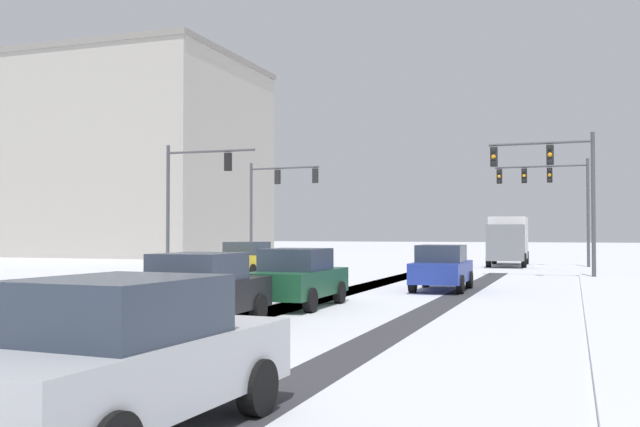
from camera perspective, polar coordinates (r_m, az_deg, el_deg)
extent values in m
cube|color=#38383D|center=(21.48, -1.06, -7.01)|extent=(1.18, 34.77, 0.01)
cube|color=#38383D|center=(20.45, 9.32, -7.27)|extent=(0.93, 34.77, 0.01)
cube|color=#38383D|center=(21.49, -1.09, -7.01)|extent=(1.18, 34.77, 0.01)
cylinder|color=#47474C|center=(46.15, -5.48, -0.02)|extent=(0.18, 0.18, 6.50)
cylinder|color=#47474C|center=(45.23, -2.85, 3.62)|extent=(4.71, 0.43, 0.12)
cube|color=black|center=(45.39, -3.38, 2.90)|extent=(0.34, 0.26, 0.90)
sphere|color=black|center=(45.56, -3.29, 3.27)|extent=(0.20, 0.20, 0.20)
sphere|color=orange|center=(45.53, -3.29, 2.89)|extent=(0.20, 0.20, 0.20)
sphere|color=black|center=(45.51, -3.29, 2.51)|extent=(0.20, 0.20, 0.20)
cube|color=black|center=(44.29, -0.38, 3.01)|extent=(0.34, 0.26, 0.90)
sphere|color=black|center=(44.46, -0.29, 3.38)|extent=(0.20, 0.20, 0.20)
sphere|color=orange|center=(44.44, -0.29, 2.99)|extent=(0.20, 0.20, 0.20)
sphere|color=black|center=(44.42, -0.29, 2.61)|extent=(0.20, 0.20, 0.20)
cylinder|color=#47474C|center=(33.87, 20.85, 0.60)|extent=(0.18, 0.18, 6.50)
cylinder|color=#47474C|center=(34.15, 17.01, 5.35)|extent=(4.50, 0.20, 0.12)
cube|color=black|center=(34.06, 17.77, 4.44)|extent=(0.32, 0.25, 0.90)
sphere|color=black|center=(33.93, 17.76, 4.97)|extent=(0.20, 0.20, 0.20)
sphere|color=orange|center=(33.90, 17.76, 4.47)|extent=(0.20, 0.20, 0.20)
sphere|color=black|center=(33.87, 17.76, 3.96)|extent=(0.20, 0.20, 0.20)
cube|color=black|center=(34.27, 13.62, 4.37)|extent=(0.32, 0.25, 0.90)
sphere|color=black|center=(34.14, 13.59, 4.90)|extent=(0.20, 0.20, 0.20)
sphere|color=orange|center=(34.11, 13.59, 4.40)|extent=(0.20, 0.20, 0.20)
sphere|color=black|center=(34.08, 13.59, 3.90)|extent=(0.20, 0.20, 0.20)
cylinder|color=#47474C|center=(45.86, 20.48, 0.07)|extent=(0.18, 0.18, 6.50)
cylinder|color=#47474C|center=(46.10, 17.06, 3.58)|extent=(5.44, 0.23, 0.12)
cube|color=black|center=(46.03, 17.74, 2.91)|extent=(0.32, 0.25, 0.90)
sphere|color=black|center=(45.89, 17.73, 3.30)|extent=(0.20, 0.20, 0.20)
sphere|color=orange|center=(45.87, 17.73, 2.93)|extent=(0.20, 0.20, 0.20)
sphere|color=black|center=(45.85, 17.74, 2.55)|extent=(0.20, 0.20, 0.20)
cube|color=black|center=(46.13, 15.88, 2.89)|extent=(0.32, 0.25, 0.90)
sphere|color=black|center=(45.99, 15.86, 3.27)|extent=(0.20, 0.20, 0.20)
sphere|color=orange|center=(45.97, 15.87, 2.90)|extent=(0.20, 0.20, 0.20)
sphere|color=black|center=(45.95, 15.87, 2.53)|extent=(0.20, 0.20, 0.20)
cube|color=black|center=(46.27, 14.03, 2.86)|extent=(0.32, 0.25, 0.90)
sphere|color=black|center=(46.14, 14.01, 3.25)|extent=(0.20, 0.20, 0.20)
sphere|color=orange|center=(46.11, 14.01, 2.88)|extent=(0.20, 0.20, 0.20)
sphere|color=black|center=(46.09, 14.01, 2.50)|extent=(0.20, 0.20, 0.20)
cylinder|color=#47474C|center=(37.32, -11.96, 0.35)|extent=(0.18, 0.18, 6.50)
cylinder|color=#47474C|center=(36.36, -8.67, 4.88)|extent=(4.81, 0.18, 0.12)
cube|color=black|center=(35.87, -7.30, 4.08)|extent=(0.32, 0.24, 0.90)
sphere|color=black|center=(36.05, -7.19, 4.53)|extent=(0.20, 0.20, 0.20)
sphere|color=orange|center=(36.02, -7.19, 4.06)|extent=(0.20, 0.20, 0.20)
sphere|color=black|center=(35.99, -7.19, 3.58)|extent=(0.20, 0.20, 0.20)
cube|color=yellow|center=(34.03, -5.69, -3.85)|extent=(1.84, 4.15, 0.70)
cube|color=#2D3847|center=(33.88, -5.80, -2.76)|extent=(1.62, 1.95, 0.60)
cylinder|color=black|center=(35.55, -5.92, -4.31)|extent=(0.24, 0.65, 0.64)
cylinder|color=black|center=(34.84, -3.55, -4.37)|extent=(0.24, 0.65, 0.64)
cylinder|color=black|center=(33.31, -7.93, -4.49)|extent=(0.24, 0.65, 0.64)
cylinder|color=black|center=(32.55, -5.44, -4.57)|extent=(0.24, 0.65, 0.64)
cube|color=#233899|center=(25.99, 9.64, -4.56)|extent=(1.77, 4.13, 0.70)
cube|color=#2D3847|center=(25.82, 9.59, -3.14)|extent=(1.59, 1.92, 0.60)
cylinder|color=black|center=(27.40, 8.38, -5.14)|extent=(0.23, 0.64, 0.64)
cylinder|color=black|center=(27.16, 11.75, -5.16)|extent=(0.23, 0.64, 0.64)
cylinder|color=black|center=(24.91, 7.35, -5.51)|extent=(0.23, 0.64, 0.64)
cylinder|color=black|center=(24.65, 11.05, -5.54)|extent=(0.23, 0.64, 0.64)
cube|color=#194C2D|center=(20.05, -1.75, -5.50)|extent=(1.75, 4.12, 0.70)
cube|color=#2D3847|center=(19.87, -1.90, -3.66)|extent=(1.58, 1.92, 0.60)
cylinder|color=black|center=(21.54, -2.58, -6.15)|extent=(0.23, 0.64, 0.64)
cylinder|color=black|center=(21.01, 1.55, -6.27)|extent=(0.23, 0.64, 0.64)
cylinder|color=black|center=(19.21, -5.36, -6.72)|extent=(0.23, 0.64, 0.64)
cylinder|color=black|center=(18.61, -0.79, -6.89)|extent=(0.23, 0.64, 0.64)
cube|color=black|center=(15.95, -9.36, -6.51)|extent=(1.85, 4.16, 0.70)
cube|color=#2D3847|center=(15.77, -9.59, -4.20)|extent=(1.63, 1.95, 0.60)
cylinder|color=black|center=(17.48, -9.86, -7.22)|extent=(0.24, 0.65, 0.64)
cylinder|color=black|center=(16.80, -4.91, -7.47)|extent=(0.24, 0.65, 0.64)
cylinder|color=black|center=(15.27, -14.27, -8.03)|extent=(0.24, 0.65, 0.64)
cylinder|color=black|center=(14.50, -8.77, -8.41)|extent=(0.24, 0.65, 0.64)
cube|color=#B7BABF|center=(7.67, -14.99, -11.96)|extent=(1.93, 4.19, 0.70)
cube|color=#2D3847|center=(7.46, -15.67, -7.21)|extent=(1.67, 1.99, 0.60)
cylinder|color=black|center=(9.21, -14.12, -12.40)|extent=(0.26, 0.65, 0.64)
cylinder|color=black|center=(8.36, -4.97, -13.57)|extent=(0.26, 0.65, 0.64)
cube|color=slate|center=(43.32, 14.50, -2.24)|extent=(2.17, 2.26, 2.10)
cube|color=silver|center=(47.02, 14.75, -1.87)|extent=(2.36, 5.26, 2.60)
cylinder|color=black|center=(43.75, 15.87, -3.60)|extent=(0.31, 0.85, 0.84)
cylinder|color=black|center=(43.86, 13.22, -3.61)|extent=(0.31, 0.85, 0.84)
cylinder|color=black|center=(48.43, 16.05, -3.39)|extent=(0.31, 0.85, 0.84)
cylinder|color=black|center=(48.53, 13.65, -3.40)|extent=(0.31, 0.85, 0.84)
cube|color=#B2ADA3|center=(70.26, -17.81, 3.80)|extent=(29.89, 17.31, 16.93)
cube|color=gray|center=(71.58, -17.75, 10.76)|extent=(30.19, 17.61, 0.50)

